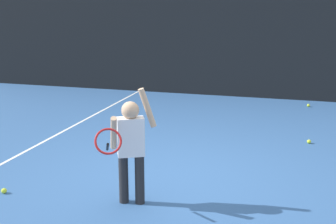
{
  "coord_description": "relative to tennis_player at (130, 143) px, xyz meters",
  "views": [
    {
      "loc": [
        1.54,
        -5.49,
        2.27
      ],
      "look_at": [
        -0.13,
        0.14,
        0.85
      ],
      "focal_mm": 48.62,
      "sensor_mm": 36.0,
      "label": 1
    }
  ],
  "objects": [
    {
      "name": "tennis_ball_0",
      "position": [
        -1.59,
        -0.18,
        -0.69
      ],
      "size": [
        0.07,
        0.07,
        0.07
      ],
      "primitive_type": "sphere",
      "color": "#CCE033",
      "rests_on": "ground"
    },
    {
      "name": "court_line_sideline",
      "position": [
        -2.27,
        1.93,
        -0.72
      ],
      "size": [
        0.05,
        9.0,
        0.0
      ],
      "primitive_type": "cube",
      "color": "white",
      "rests_on": "ground"
    },
    {
      "name": "tennis_ball_3",
      "position": [
        2.0,
        5.82,
        -0.69
      ],
      "size": [
        0.07,
        0.07,
        0.07
      ],
      "primitive_type": "sphere",
      "color": "#CCE033",
      "rests_on": "ground"
    },
    {
      "name": "fence_post_1",
      "position": [
        0.25,
        6.61,
        0.88
      ],
      "size": [
        0.09,
        0.09,
        3.22
      ],
      "primitive_type": "cylinder",
      "color": "slate",
      "rests_on": "ground"
    },
    {
      "name": "tennis_player",
      "position": [
        0.0,
        0.0,
        0.0
      ],
      "size": [
        0.51,
        0.8,
        1.35
      ],
      "rotation": [
        0.0,
        0.0,
        0.47
      ],
      "color": "#232326",
      "rests_on": "ground"
    },
    {
      "name": "tennis_ball_2",
      "position": [
        1.99,
        2.99,
        -0.69
      ],
      "size": [
        0.07,
        0.07,
        0.07
      ],
      "primitive_type": "sphere",
      "color": "#CCE033",
      "rests_on": "ground"
    },
    {
      "name": "back_fence_windscreen",
      "position": [
        0.25,
        6.55,
        0.81
      ],
      "size": [
        13.74,
        0.08,
        3.07
      ],
      "primitive_type": "cube",
      "color": "black",
      "rests_on": "ground"
    },
    {
      "name": "ground_plane",
      "position": [
        0.25,
        0.93,
        -0.73
      ],
      "size": [
        20.0,
        20.0,
        0.0
      ],
      "primitive_type": "plane",
      "color": "#335B93"
    },
    {
      "name": "fence_post_0",
      "position": [
        -6.47,
        6.61,
        0.88
      ],
      "size": [
        0.09,
        0.09,
        3.22
      ],
      "primitive_type": "cylinder",
      "color": "slate",
      "rests_on": "ground"
    }
  ]
}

